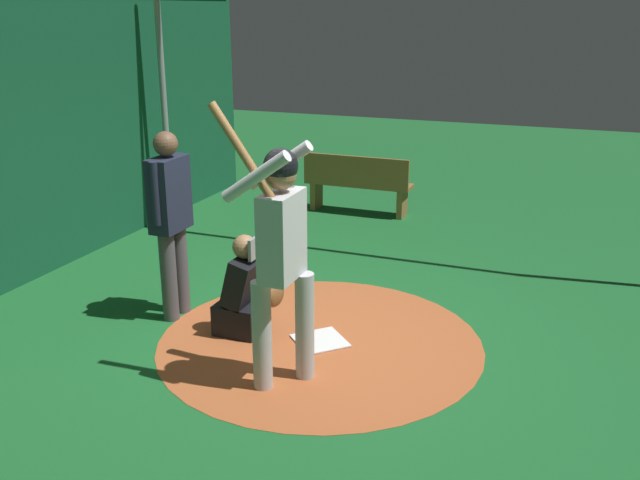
% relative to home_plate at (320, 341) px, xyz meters
% --- Properties ---
extents(ground_plane, '(25.82, 25.82, 0.00)m').
position_rel_home_plate_xyz_m(ground_plane, '(0.00, 0.00, -0.01)').
color(ground_plane, '#195B28').
extents(dirt_circle, '(2.86, 2.86, 0.01)m').
position_rel_home_plate_xyz_m(dirt_circle, '(0.00, 0.00, -0.01)').
color(dirt_circle, '#AD562D').
rests_on(dirt_circle, ground).
extents(home_plate, '(0.59, 0.59, 0.01)m').
position_rel_home_plate_xyz_m(home_plate, '(0.00, 0.00, 0.00)').
color(home_plate, white).
rests_on(home_plate, dirt_circle).
extents(batter, '(0.68, 0.49, 2.19)m').
position_rel_home_plate_xyz_m(batter, '(-0.02, -0.75, 1.13)').
color(batter, '#B3B3B7').
rests_on(batter, ground).
extents(catcher, '(0.58, 0.40, 0.93)m').
position_rel_home_plate_xyz_m(catcher, '(-0.70, -0.05, 0.35)').
color(catcher, black).
rests_on(catcher, ground).
extents(umpire, '(0.22, 0.49, 1.77)m').
position_rel_home_plate_xyz_m(umpire, '(-1.49, 0.03, 0.99)').
color(umpire, '#4C4C51').
rests_on(umpire, ground).
extents(cage_frame, '(6.38, 5.12, 3.38)m').
position_rel_home_plate_xyz_m(cage_frame, '(0.00, 0.00, 2.36)').
color(cage_frame, gray).
rests_on(cage_frame, ground).
extents(bench, '(1.54, 0.36, 0.85)m').
position_rel_home_plate_xyz_m(bench, '(-0.99, 3.99, 0.43)').
color(bench, olive).
rests_on(bench, ground).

